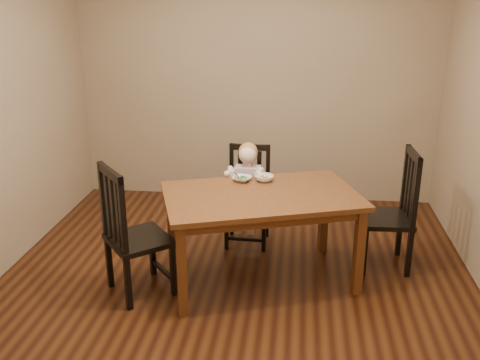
# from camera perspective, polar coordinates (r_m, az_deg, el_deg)

# --- Properties ---
(room) EXTENTS (4.01, 4.01, 2.71)m
(room) POSITION_cam_1_polar(r_m,az_deg,el_deg) (4.07, -0.55, 5.99)
(room) COLOR #44230E
(room) RESTS_ON ground
(dining_table) EXTENTS (1.75, 1.37, 0.77)m
(dining_table) POSITION_cam_1_polar(r_m,az_deg,el_deg) (4.31, 2.27, -2.57)
(dining_table) COLOR #4A2811
(dining_table) RESTS_ON room
(chair_child) EXTENTS (0.41, 0.40, 0.94)m
(chair_child) POSITION_cam_1_polar(r_m,az_deg,el_deg) (5.08, 0.87, -1.85)
(chair_child) COLOR black
(chair_child) RESTS_ON room
(chair_left) EXTENTS (0.64, 0.64, 1.08)m
(chair_left) POSITION_cam_1_polar(r_m,az_deg,el_deg) (4.26, -11.45, -5.69)
(chair_left) COLOR black
(chair_left) RESTS_ON room
(chair_right) EXTENTS (0.45, 0.47, 1.05)m
(chair_right) POSITION_cam_1_polar(r_m,az_deg,el_deg) (4.78, 15.88, -3.33)
(chair_right) COLOR black
(chair_right) RESTS_ON room
(toddler) EXTENTS (0.32, 0.40, 0.54)m
(toddler) POSITION_cam_1_polar(r_m,az_deg,el_deg) (4.99, 0.81, -0.55)
(toddler) COLOR silver
(toddler) RESTS_ON chair_child
(bowl_peas) EXTENTS (0.20, 0.20, 0.04)m
(bowl_peas) POSITION_cam_1_polar(r_m,az_deg,el_deg) (4.56, 0.21, 0.12)
(bowl_peas) COLOR silver
(bowl_peas) RESTS_ON dining_table
(bowl_veg) EXTENTS (0.21, 0.21, 0.05)m
(bowl_veg) POSITION_cam_1_polar(r_m,az_deg,el_deg) (4.56, 2.60, 0.20)
(bowl_veg) COLOR silver
(bowl_veg) RESTS_ON dining_table
(fork) EXTENTS (0.09, 0.11, 0.05)m
(fork) POSITION_cam_1_polar(r_m,az_deg,el_deg) (4.52, -0.23, 0.30)
(fork) COLOR silver
(fork) RESTS_ON bowl_peas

